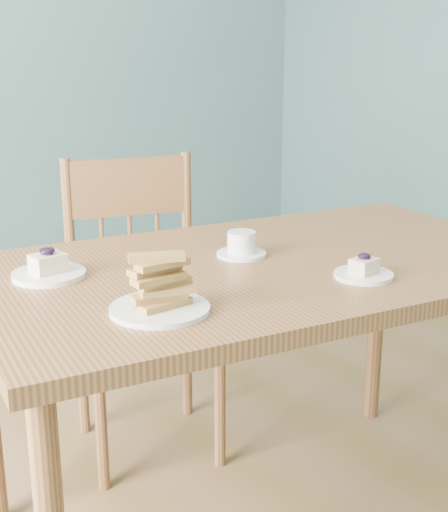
# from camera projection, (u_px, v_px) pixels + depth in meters

# --- Properties ---
(room) EXTENTS (5.01, 5.01, 2.71)m
(room) POSITION_uv_depth(u_px,v_px,m) (216.00, 24.00, 1.70)
(room) COLOR #8F6442
(room) RESTS_ON ground
(dining_table) EXTENTS (1.57, 1.08, 0.78)m
(dining_table) POSITION_uv_depth(u_px,v_px,m) (267.00, 290.00, 1.82)
(dining_table) COLOR brown
(dining_table) RESTS_ON ground
(dining_chair) EXTENTS (0.55, 0.53, 0.96)m
(dining_chair) POSITION_uv_depth(u_px,v_px,m) (142.00, 306.00, 2.30)
(dining_chair) COLOR brown
(dining_chair) RESTS_ON ground
(cheesecake_plate_near) EXTENTS (0.14, 0.14, 0.06)m
(cheesecake_plate_near) POSITION_uv_depth(u_px,v_px,m) (364.00, 271.00, 1.67)
(cheesecake_plate_near) COLOR white
(cheesecake_plate_near) RESTS_ON dining_table
(cheesecake_plate_far) EXTENTS (0.17, 0.17, 0.07)m
(cheesecake_plate_far) POSITION_uv_depth(u_px,v_px,m) (49.00, 270.00, 1.67)
(cheesecake_plate_far) COLOR white
(cheesecake_plate_far) RESTS_ON dining_table
(coffee_cup) EXTENTS (0.13, 0.13, 0.06)m
(coffee_cup) POSITION_uv_depth(u_px,v_px,m) (242.00, 245.00, 1.84)
(coffee_cup) COLOR white
(coffee_cup) RESTS_ON dining_table
(biscotti_plate) EXTENTS (0.21, 0.21, 0.12)m
(biscotti_plate) POSITION_uv_depth(u_px,v_px,m) (159.00, 292.00, 1.45)
(biscotti_plate) COLOR white
(biscotti_plate) RESTS_ON dining_table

